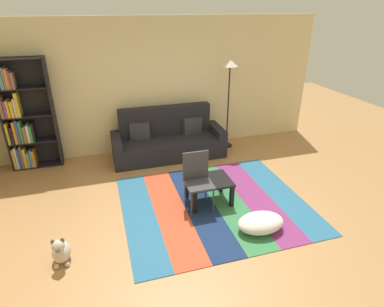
{
  "coord_description": "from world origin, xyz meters",
  "views": [
    {
      "loc": [
        -1.29,
        -3.92,
        2.91
      ],
      "look_at": [
        0.08,
        0.64,
        0.65
      ],
      "focal_mm": 29.82,
      "sensor_mm": 36.0,
      "label": 1
    }
  ],
  "objects_px": {
    "bookshelf": "(22,120)",
    "standing_lamp": "(230,75)",
    "coffee_table": "(209,184)",
    "pouf": "(261,223)",
    "folding_chair": "(197,176)",
    "couch": "(168,140)",
    "dog": "(61,251)",
    "tv_remote": "(209,179)"
  },
  "relations": [
    {
      "from": "couch",
      "to": "coffee_table",
      "type": "bearing_deg",
      "value": -83.0
    },
    {
      "from": "couch",
      "to": "folding_chair",
      "type": "height_order",
      "value": "couch"
    },
    {
      "from": "bookshelf",
      "to": "standing_lamp",
      "type": "distance_m",
      "value": 4.06
    },
    {
      "from": "coffee_table",
      "to": "folding_chair",
      "type": "distance_m",
      "value": 0.3
    },
    {
      "from": "pouf",
      "to": "folding_chair",
      "type": "bearing_deg",
      "value": 128.86
    },
    {
      "from": "couch",
      "to": "folding_chair",
      "type": "xyz_separation_m",
      "value": [
        0.02,
        -1.94,
        0.2
      ]
    },
    {
      "from": "dog",
      "to": "tv_remote",
      "type": "height_order",
      "value": "tv_remote"
    },
    {
      "from": "coffee_table",
      "to": "folding_chair",
      "type": "bearing_deg",
      "value": -163.56
    },
    {
      "from": "standing_lamp",
      "to": "tv_remote",
      "type": "bearing_deg",
      "value": -119.37
    },
    {
      "from": "folding_chair",
      "to": "standing_lamp",
      "type": "bearing_deg",
      "value": 84.9
    },
    {
      "from": "coffee_table",
      "to": "standing_lamp",
      "type": "bearing_deg",
      "value": 60.56
    },
    {
      "from": "pouf",
      "to": "tv_remote",
      "type": "distance_m",
      "value": 1.04
    },
    {
      "from": "coffee_table",
      "to": "tv_remote",
      "type": "bearing_deg",
      "value": 48.64
    },
    {
      "from": "bookshelf",
      "to": "folding_chair",
      "type": "height_order",
      "value": "bookshelf"
    },
    {
      "from": "dog",
      "to": "standing_lamp",
      "type": "xyz_separation_m",
      "value": [
        3.29,
        2.7,
        1.42
      ]
    },
    {
      "from": "standing_lamp",
      "to": "pouf",
      "type": "bearing_deg",
      "value": -102.97
    },
    {
      "from": "coffee_table",
      "to": "pouf",
      "type": "xyz_separation_m",
      "value": [
        0.46,
        -0.89,
        -0.2
      ]
    },
    {
      "from": "coffee_table",
      "to": "standing_lamp",
      "type": "distance_m",
      "value": 2.6
    },
    {
      "from": "bookshelf",
      "to": "folding_chair",
      "type": "distance_m",
      "value": 3.51
    },
    {
      "from": "bookshelf",
      "to": "pouf",
      "type": "relative_size",
      "value": 3.09
    },
    {
      "from": "pouf",
      "to": "folding_chair",
      "type": "xyz_separation_m",
      "value": [
        -0.67,
        0.83,
        0.41
      ]
    },
    {
      "from": "pouf",
      "to": "tv_remote",
      "type": "relative_size",
      "value": 4.46
    },
    {
      "from": "bookshelf",
      "to": "tv_remote",
      "type": "xyz_separation_m",
      "value": [
        2.9,
        -2.15,
        -0.55
      ]
    },
    {
      "from": "bookshelf",
      "to": "standing_lamp",
      "type": "relative_size",
      "value": 1.09
    },
    {
      "from": "couch",
      "to": "standing_lamp",
      "type": "xyz_separation_m",
      "value": [
        1.35,
        0.11,
        1.24
      ]
    },
    {
      "from": "coffee_table",
      "to": "pouf",
      "type": "height_order",
      "value": "coffee_table"
    },
    {
      "from": "standing_lamp",
      "to": "tv_remote",
      "type": "height_order",
      "value": "standing_lamp"
    },
    {
      "from": "couch",
      "to": "folding_chair",
      "type": "bearing_deg",
      "value": -89.35
    },
    {
      "from": "coffee_table",
      "to": "pouf",
      "type": "distance_m",
      "value": 1.02
    },
    {
      "from": "pouf",
      "to": "dog",
      "type": "distance_m",
      "value": 2.63
    },
    {
      "from": "folding_chair",
      "to": "coffee_table",
      "type": "bearing_deg",
      "value": 44.33
    },
    {
      "from": "bookshelf",
      "to": "coffee_table",
      "type": "bearing_deg",
      "value": -36.72
    },
    {
      "from": "tv_remote",
      "to": "folding_chair",
      "type": "distance_m",
      "value": 0.26
    },
    {
      "from": "bookshelf",
      "to": "coffee_table",
      "type": "distance_m",
      "value": 3.66
    },
    {
      "from": "tv_remote",
      "to": "pouf",
      "type": "bearing_deg",
      "value": -59.82
    },
    {
      "from": "pouf",
      "to": "folding_chair",
      "type": "height_order",
      "value": "folding_chair"
    },
    {
      "from": "couch",
      "to": "pouf",
      "type": "height_order",
      "value": "couch"
    },
    {
      "from": "bookshelf",
      "to": "coffee_table",
      "type": "relative_size",
      "value": 3.04
    },
    {
      "from": "couch",
      "to": "coffee_table",
      "type": "xyz_separation_m",
      "value": [
        0.23,
        -1.88,
        -0.01
      ]
    },
    {
      "from": "pouf",
      "to": "standing_lamp",
      "type": "bearing_deg",
      "value": 77.03
    },
    {
      "from": "bookshelf",
      "to": "dog",
      "type": "height_order",
      "value": "bookshelf"
    },
    {
      "from": "coffee_table",
      "to": "dog",
      "type": "xyz_separation_m",
      "value": [
        -2.17,
        -0.72,
        -0.17
      ]
    }
  ]
}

